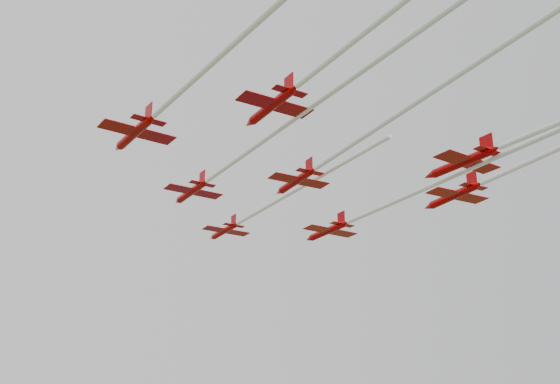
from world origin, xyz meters
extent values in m
cylinder|color=#AA0002|center=(-8.99, 15.42, 56.08)|extent=(3.10, 7.55, 0.98)
cone|color=#AA0002|center=(-10.30, 19.83, 56.08)|extent=(1.40, 1.82, 0.98)
cone|color=#AA0002|center=(-7.76, 11.27, 56.08)|extent=(1.16, 1.28, 0.89)
ellipsoid|color=black|center=(-9.50, 17.13, 56.44)|extent=(0.60, 0.92, 0.29)
cube|color=#AA0002|center=(-8.79, 14.74, 55.86)|extent=(8.19, 4.46, 0.09)
cube|color=#AA0002|center=(-8.00, 12.09, 56.08)|extent=(3.73, 2.04, 0.07)
cube|color=#AA0002|center=(-8.05, 12.26, 57.07)|extent=(0.54, 1.57, 1.78)
cylinder|color=silver|center=(-2.16, -7.63, 56.04)|extent=(11.45, 37.02, 0.54)
cylinder|color=#AA0002|center=(-16.59, 0.01, 56.73)|extent=(3.37, 7.97, 1.04)
cone|color=#AA0002|center=(-18.03, 4.65, 56.73)|extent=(1.49, 1.93, 1.04)
cone|color=#AA0002|center=(-15.24, -4.36, 56.73)|extent=(1.24, 1.36, 0.94)
ellipsoid|color=black|center=(-17.15, 1.81, 57.10)|extent=(0.64, 0.97, 0.30)
cube|color=#AA0002|center=(-16.37, -0.71, 56.49)|extent=(8.66, 4.80, 0.09)
cube|color=#AA0002|center=(-15.50, -3.50, 56.73)|extent=(3.94, 2.20, 0.08)
cube|color=#AA0002|center=(-15.56, -3.32, 57.76)|extent=(0.59, 1.65, 1.89)
cylinder|color=silver|center=(-6.56, -32.31, 56.68)|extent=(17.59, 55.08, 0.57)
cylinder|color=#AA0002|center=(5.47, 4.53, 53.89)|extent=(3.56, 8.33, 1.09)
cone|color=#AA0002|center=(3.94, 9.38, 53.89)|extent=(1.57, 2.02, 1.09)
cone|color=#AA0002|center=(6.91, -0.04, 53.89)|extent=(1.30, 1.43, 0.99)
ellipsoid|color=black|center=(4.87, 6.42, 54.28)|extent=(0.68, 1.02, 0.32)
cube|color=#AA0002|center=(5.71, 3.78, 53.64)|extent=(9.06, 5.06, 0.10)
cube|color=#AA0002|center=(6.63, 0.86, 53.89)|extent=(4.12, 2.32, 0.08)
cube|color=#AA0002|center=(6.57, 1.05, 54.97)|extent=(0.63, 1.73, 1.98)
cylinder|color=silver|center=(13.44, -20.74, 53.84)|extent=(13.29, 40.56, 0.59)
cylinder|color=#AA0002|center=(-25.71, -17.69, 56.89)|extent=(3.95, 8.54, 1.12)
cone|color=#AA0002|center=(-27.46, -12.74, 56.89)|extent=(1.67, 2.10, 1.12)
cone|color=#AA0002|center=(-24.06, -22.35, 56.89)|extent=(1.37, 1.49, 1.02)
ellipsoid|color=black|center=(-26.39, -15.77, 57.29)|extent=(0.73, 1.06, 0.33)
cube|color=#AA0002|center=(-25.44, -18.46, 56.63)|extent=(9.34, 5.49, 0.10)
cube|color=#AA0002|center=(-24.38, -21.44, 56.89)|extent=(4.25, 2.51, 0.08)
cube|color=#AA0002|center=(-24.45, -21.25, 58.01)|extent=(0.71, 1.76, 2.04)
cylinder|color=silver|center=(-18.22, -38.87, 56.84)|extent=(11.88, 32.18, 0.61)
cylinder|color=#AA0002|center=(-4.44, -12.74, 54.72)|extent=(2.84, 7.76, 1.00)
cone|color=#AA0002|center=(-5.57, -8.18, 54.72)|extent=(1.37, 1.83, 1.00)
cone|color=#AA0002|center=(-3.38, -17.03, 54.72)|extent=(1.15, 1.28, 0.91)
ellipsoid|color=black|center=(-4.88, -10.97, 55.09)|extent=(0.58, 0.93, 0.29)
cube|color=#AA0002|center=(-4.27, -13.45, 54.49)|extent=(8.36, 4.23, 0.09)
cube|color=#AA0002|center=(-3.59, -16.19, 54.72)|extent=(3.80, 1.94, 0.07)
cube|color=#AA0002|center=(-3.63, -16.02, 55.72)|extent=(0.48, 1.61, 1.82)
cylinder|color=silver|center=(1.72, -37.63, 54.67)|extent=(10.49, 40.36, 0.55)
cylinder|color=#AA0002|center=(21.69, -6.47, 57.31)|extent=(3.47, 9.47, 1.22)
cone|color=#AA0002|center=(20.31, -0.91, 57.31)|extent=(1.67, 2.24, 1.22)
cone|color=#AA0002|center=(22.99, -11.71, 57.31)|extent=(1.40, 1.56, 1.11)
ellipsoid|color=black|center=(21.15, -4.31, 57.76)|extent=(0.71, 1.14, 0.36)
cube|color=#AA0002|center=(21.90, -7.34, 57.03)|extent=(10.20, 5.17, 0.11)
cube|color=#AA0002|center=(22.73, -10.68, 57.31)|extent=(4.64, 2.37, 0.09)
cube|color=#AA0002|center=(22.68, -10.47, 58.54)|extent=(0.59, 1.97, 2.22)
cylinder|color=#AA0002|center=(-11.61, -28.40, 56.88)|extent=(3.40, 8.24, 1.07)
cone|color=#AA0002|center=(-13.05, -23.60, 56.88)|extent=(1.53, 1.99, 1.07)
cone|color=#AA0002|center=(-10.25, -32.93, 56.88)|extent=(1.27, 1.40, 0.97)
ellipsoid|color=black|center=(-12.17, -26.54, 57.27)|extent=(0.66, 1.00, 0.31)
cube|color=#AA0002|center=(-11.39, -29.15, 56.63)|extent=(8.94, 4.88, 0.10)
cube|color=#AA0002|center=(-10.52, -32.04, 56.88)|extent=(4.07, 2.24, 0.08)
cube|color=#AA0002|center=(-10.58, -31.86, 57.95)|extent=(0.60, 1.71, 1.95)
cylinder|color=#AA0002|center=(13.00, -24.86, 54.21)|extent=(4.19, 8.61, 1.14)
cone|color=#AA0002|center=(11.11, -19.89, 54.21)|extent=(1.72, 2.14, 1.14)
cone|color=#AA0002|center=(14.78, -29.55, 54.21)|extent=(1.41, 1.53, 1.03)
ellipsoid|color=black|center=(12.26, -22.93, 54.62)|extent=(0.76, 1.07, 0.33)
cube|color=#AA0002|center=(13.29, -25.64, 53.95)|extent=(9.45, 5.75, 0.10)
cube|color=#AA0002|center=(14.43, -28.63, 54.21)|extent=(4.30, 2.63, 0.08)
cube|color=#AA0002|center=(14.36, -28.44, 55.35)|extent=(0.76, 1.77, 2.07)
camera|label=1|loc=(-27.75, -94.98, 21.00)|focal=45.00mm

